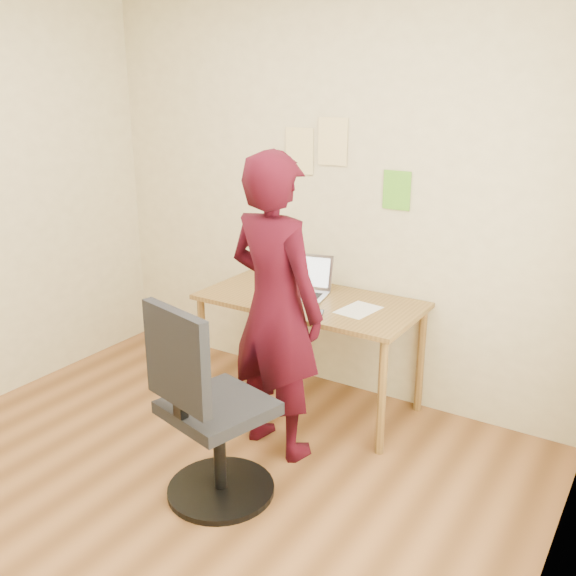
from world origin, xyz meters
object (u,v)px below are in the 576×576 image
Objects in this scene: laptop at (303,286)px; person at (275,308)px; phone at (319,313)px; office_chair at (207,419)px; desk at (310,312)px.

person is (0.18, -0.61, 0.08)m from laptop.
phone is 0.12× the size of office_chair.
desk is 11.18× the size of phone.
person reaches higher than laptop.
office_chair is 0.62× the size of person.
desk is 0.29m from phone.
office_chair is (-0.10, -0.94, -0.28)m from phone.
person reaches higher than phone.
office_chair reaches higher than laptop.
person reaches higher than office_chair.
office_chair is at bearing -119.67° from phone.
laptop reaches higher than phone.
phone reaches higher than desk.
office_chair is at bearing -85.80° from desk.
phone is (0.27, -0.27, -0.05)m from laptop.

